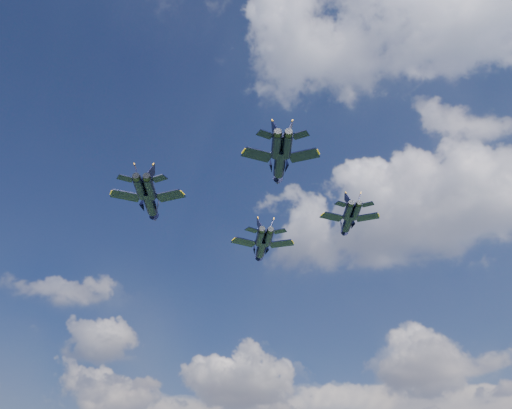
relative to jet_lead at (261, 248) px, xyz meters
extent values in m
cylinder|color=black|center=(0.34, -0.49, -0.08)|extent=(7.30, 9.35, 2.00)
cone|color=black|center=(-3.31, 4.80, -0.08)|extent=(3.19, 3.44, 1.89)
ellipsoid|color=brown|center=(-1.74, 2.52, 0.53)|extent=(2.69, 3.23, 0.91)
cube|color=black|center=(-1.69, -4.58, -0.08)|extent=(5.22, 5.85, 0.20)
cube|color=black|center=(4.89, -0.06, -0.08)|extent=(5.61, 3.92, 0.20)
cube|color=black|center=(2.56, -8.80, -0.08)|extent=(2.70, 3.13, 0.16)
cube|color=black|center=(7.30, -5.53, -0.08)|extent=(2.83, 1.96, 0.16)
cube|color=black|center=(3.42, -7.12, 1.47)|extent=(2.50, 2.34, 3.34)
cube|color=black|center=(5.43, -5.74, 1.47)|extent=(1.92, 3.11, 3.34)
cylinder|color=black|center=(-8.07, -29.04, -0.65)|extent=(6.67, 9.81, 2.02)
cone|color=black|center=(-11.23, -23.35, -0.65)|extent=(3.08, 3.48, 1.91)
ellipsoid|color=brown|center=(-9.87, -25.81, -0.03)|extent=(2.52, 3.34, 0.92)
cube|color=black|center=(-10.51, -32.97, -0.65)|extent=(5.51, 5.85, 0.20)
cube|color=black|center=(-3.45, -29.05, -0.65)|extent=(5.48, 3.53, 0.20)
cube|color=black|center=(-6.65, -37.62, -0.65)|extent=(2.88, 3.17, 0.16)
cube|color=black|center=(-1.54, -34.79, -0.65)|extent=(2.72, 1.73, 0.16)
cube|color=black|center=(-5.61, -36.02, 0.93)|extent=(2.31, 2.58, 3.38)
cube|color=black|center=(-3.45, -34.82, 0.93)|extent=(1.89, 3.25, 3.38)
cylinder|color=black|center=(22.51, -6.40, -2.09)|extent=(5.66, 8.04, 1.67)
cone|color=black|center=(19.79, -1.76, -2.09)|extent=(2.58, 2.88, 1.58)
ellipsoid|color=brown|center=(20.96, -3.76, -1.58)|extent=(2.12, 2.75, 0.76)
cube|color=black|center=(20.57, -9.69, -2.09)|extent=(4.51, 4.85, 0.17)
cube|color=black|center=(26.33, -6.32, -2.09)|extent=(4.57, 3.00, 0.17)
cube|color=black|center=(23.85, -13.46, -2.09)|extent=(2.35, 2.62, 0.13)
cube|color=black|center=(28.01, -11.02, -2.09)|extent=(2.28, 1.48, 0.13)
cube|color=black|center=(24.67, -12.12, -0.79)|extent=(1.95, 2.09, 2.79)
cube|color=black|center=(26.43, -11.09, -0.79)|extent=(1.57, 2.67, 2.79)
cylinder|color=black|center=(20.10, -31.02, -2.04)|extent=(6.21, 8.87, 1.84)
cone|color=black|center=(17.12, -25.91, -2.04)|extent=(2.83, 3.17, 1.74)
ellipsoid|color=brown|center=(18.40, -28.11, -1.48)|extent=(2.33, 3.03, 0.84)
cube|color=black|center=(17.95, -34.64, -2.04)|extent=(4.98, 5.34, 0.18)
cube|color=black|center=(24.30, -30.94, -2.04)|extent=(5.03, 3.30, 0.18)
cube|color=black|center=(21.55, -38.80, -2.04)|extent=(2.59, 2.89, 0.14)
cube|color=black|center=(26.14, -36.13, -2.04)|extent=(2.51, 1.62, 0.14)
cube|color=black|center=(22.47, -37.32, -0.61)|extent=(2.14, 2.31, 3.07)
cube|color=black|center=(24.41, -36.19, -0.61)|extent=(1.73, 2.94, 3.07)
camera|label=1|loc=(53.68, -100.22, -53.67)|focal=40.00mm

